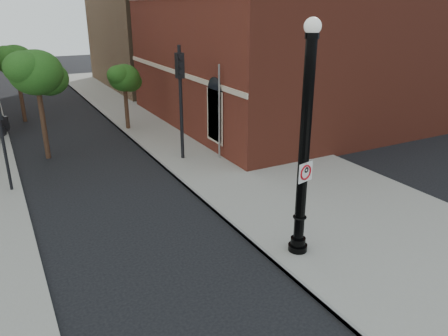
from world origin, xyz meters
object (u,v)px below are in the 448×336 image
no_parking_sign (306,172)px  traffic_signal_right (180,85)px  lamppost (304,156)px  traffic_signal_left (0,126)px

no_parking_sign → traffic_signal_right: 9.73m
lamppost → no_parking_sign: bearing=-102.7°
lamppost → traffic_signal_left: (-7.34, 9.18, -0.38)m
lamppost → traffic_signal_right: bearing=88.3°
no_parking_sign → traffic_signal_right: size_ratio=0.10×
traffic_signal_left → traffic_signal_right: 7.68m
traffic_signal_left → traffic_signal_right: (7.62, 0.33, 0.88)m
lamppost → traffic_signal_left: 11.76m
no_parking_sign → lamppost: bearing=64.2°
lamppost → no_parking_sign: lamppost is taller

